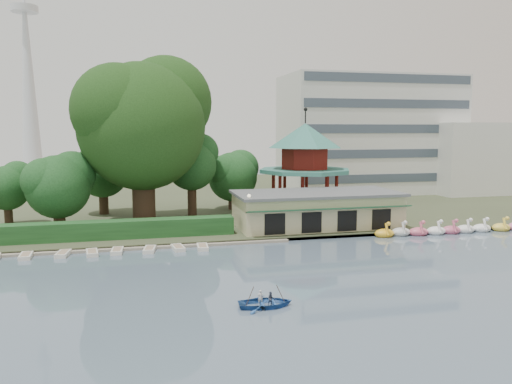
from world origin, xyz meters
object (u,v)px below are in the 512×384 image
object	(u,v)px
pavilion	(305,158)
big_tree	(143,118)
boathouse	(316,209)
dock	(114,249)
rowboat_with_passengers	(266,299)

from	to	relation	value
pavilion	big_tree	world-z (taller)	big_tree
boathouse	big_tree	world-z (taller)	big_tree
boathouse	pavilion	world-z (taller)	pavilion
boathouse	pavilion	distance (m)	11.43
dock	boathouse	bearing A→B (deg)	12.24
big_tree	rowboat_with_passengers	bearing A→B (deg)	-76.60
pavilion	rowboat_with_passengers	bearing A→B (deg)	-112.87
big_tree	pavilion	bearing A→B (deg)	10.26
dock	boathouse	xyz separation A→B (m)	(22.00, 4.77, 2.25)
pavilion	rowboat_with_passengers	xyz separation A→B (m)	(-13.87, -32.88, -6.98)
pavilion	big_tree	xyz separation A→B (m)	(-20.80, -3.76, 5.08)
boathouse	pavilion	bearing A→B (deg)	78.72
big_tree	rowboat_with_passengers	size ratio (longest dim) A/B	3.84
dock	boathouse	world-z (taller)	boathouse
dock	rowboat_with_passengers	size ratio (longest dim) A/B	6.69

